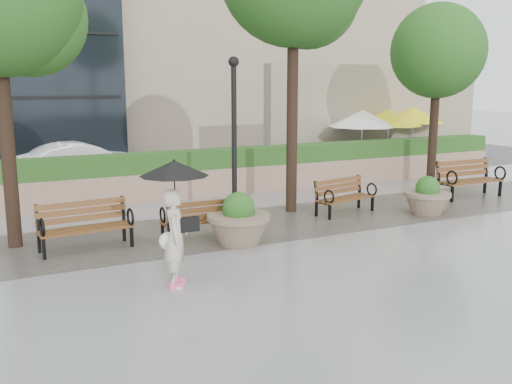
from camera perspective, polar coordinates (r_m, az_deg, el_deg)
name	(u,v)px	position (r m, az deg, el deg)	size (l,w,h in m)	color
ground	(299,264)	(10.67, 4.35, -7.19)	(100.00, 100.00, 0.00)	gray
cobble_strip	(233,228)	(13.23, -2.28, -3.57)	(28.00, 3.20, 0.01)	#383330
hedge_wall	(177,175)	(16.76, -7.88, 1.71)	(24.00, 0.80, 1.35)	tan
cafe_wall	(376,115)	(23.83, 11.96, 7.50)	(10.00, 0.60, 4.00)	tan
cafe_hedge	(401,161)	(21.96, 14.31, 3.07)	(8.00, 0.50, 0.90)	#204818
asphalt_street	(142,177)	(20.65, -11.36, 1.46)	(40.00, 7.00, 0.00)	black
bench_1	(86,236)	(11.92, -16.64, -4.25)	(1.85, 0.84, 0.97)	brown
bench_2	(201,227)	(12.26, -5.48, -3.52)	(1.67, 0.66, 0.89)	brown
bench_3	(345,204)	(14.73, 8.87, -1.16)	(1.76, 1.00, 0.89)	brown
bench_4	(469,187)	(17.72, 20.53, 0.49)	(2.03, 0.82, 1.08)	brown
planter_left	(239,224)	(11.80, -1.74, -3.21)	(1.31, 1.31, 1.10)	#7F6B56
planter_right	(427,199)	(15.14, 16.73, -0.70)	(1.17, 1.17, 0.98)	#7F6B56
lamppost	(234,154)	(13.07, -2.19, 3.84)	(0.28, 0.28, 3.88)	black
tree_2	(440,55)	(19.58, 17.89, 12.91)	(3.13, 2.98, 5.79)	black
patio_umb_white	(363,119)	(21.53, 10.61, 7.19)	(2.50, 2.50, 2.30)	black
patio_umb_yellow_a	(389,118)	(22.33, 13.13, 7.22)	(2.50, 2.50, 2.30)	black
patio_umb_yellow_b	(413,115)	(24.38, 15.43, 7.40)	(2.50, 2.50, 2.30)	black
car_right	(83,163)	(19.73, -16.88, 2.78)	(1.46, 4.17, 1.38)	silver
pedestrian	(175,211)	(9.31, -8.10, -1.89)	(1.13, 1.13, 2.08)	beige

